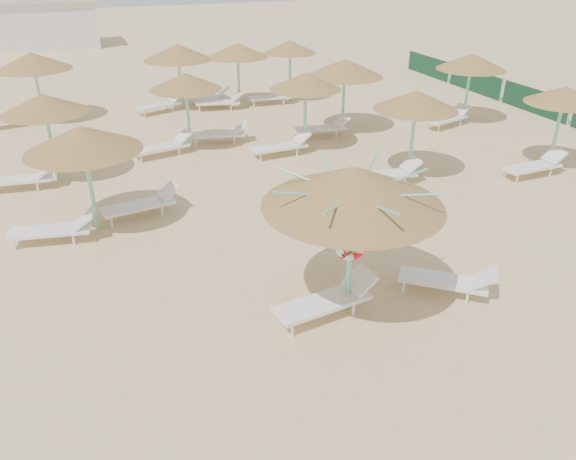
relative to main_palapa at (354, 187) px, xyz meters
name	(u,v)px	position (x,y,z in m)	size (l,w,h in m)	color
ground	(336,308)	(-0.21, 0.06, -2.63)	(120.00, 120.00, 0.00)	#E1B689
main_palapa	(354,187)	(0.00, 0.00, 0.00)	(3.38, 3.38, 3.03)	#79D2B7
lounger_main_a	(329,300)	(-0.45, -0.09, -2.27)	(2.17, 0.93, 0.76)	white
lounger_main_b	(450,280)	(2.21, -0.30, -2.30)	(1.87, 1.67, 0.70)	white
palapa_field	(249,75)	(1.51, 11.17, -0.32)	(19.39, 14.13, 2.73)	#79D2B7
service_hut	(33,23)	(-6.21, 35.06, -0.99)	(8.40, 4.40, 3.25)	silver
windbreak_fence	(536,102)	(13.79, 10.01, -2.13)	(0.08, 19.84, 1.10)	#1C5435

